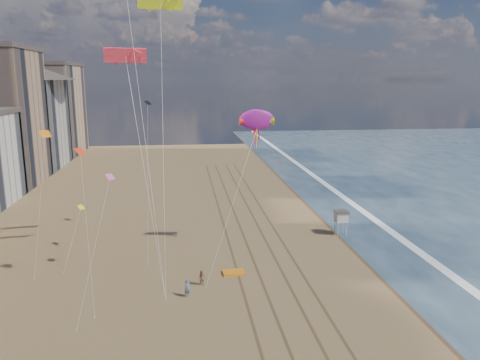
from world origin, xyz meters
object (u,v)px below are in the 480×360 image
object	(u,v)px
lifeguard_stand	(341,217)
grounded_kite	(234,272)
kite_flyer_b	(202,278)
show_kite	(257,120)
kite_flyer_a	(187,288)

from	to	relation	value
lifeguard_stand	grounded_kite	bearing A→B (deg)	-144.74
lifeguard_stand	kite_flyer_b	world-z (taller)	lifeguard_stand
show_kite	grounded_kite	bearing A→B (deg)	-117.89
show_kite	kite_flyer_b	size ratio (longest dim) A/B	11.85
lifeguard_stand	kite_flyer_b	bearing A→B (deg)	-144.54
lifeguard_stand	kite_flyer_a	bearing A→B (deg)	-142.24
kite_flyer_a	lifeguard_stand	bearing A→B (deg)	12.67
show_kite	kite_flyer_b	bearing A→B (deg)	-127.39
grounded_kite	kite_flyer_b	xyz separation A→B (m)	(-3.77, -2.78, 0.73)
grounded_kite	kite_flyer_b	distance (m)	4.74
lifeguard_stand	kite_flyer_a	xyz separation A→B (m)	(-22.31, -17.29, -1.80)
show_kite	kite_flyer_a	world-z (taller)	show_kite
show_kite	lifeguard_stand	bearing A→B (deg)	20.52
grounded_kite	show_kite	distance (m)	18.76
grounded_kite	show_kite	size ratio (longest dim) A/B	0.12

